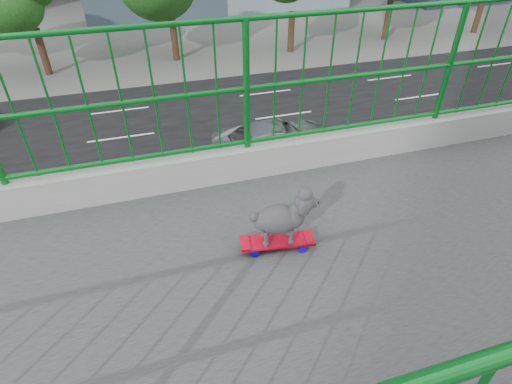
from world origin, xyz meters
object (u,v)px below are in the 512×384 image
Objects in this scene: poodle at (282,217)px; car_2 at (277,141)px; car_6 at (123,215)px; skateboard at (277,242)px.

poodle is 0.09× the size of car_2.
car_2 is 7.13m from car_6.
skateboard is at bearing -90.00° from poodle.
poodle is 14.37m from car_2.
car_6 is (-8.83, -2.00, -6.50)m from poodle.
poodle is at bearing 160.02° from car_2.
skateboard reaches higher than car_6.
skateboard is 1.15× the size of poodle.
poodle reaches higher than skateboard.
poodle is at bearing 12.79° from car_6.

